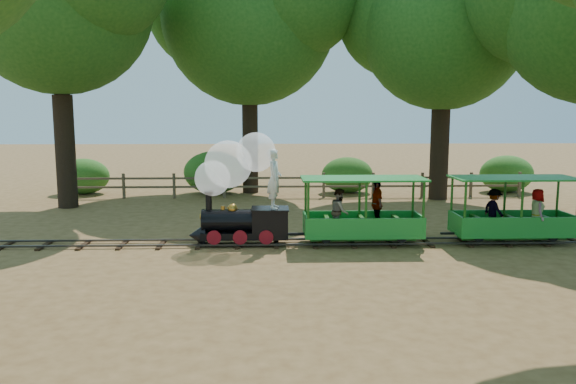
{
  "coord_description": "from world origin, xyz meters",
  "views": [
    {
      "loc": [
        -1.14,
        -14.34,
        3.48
      ],
      "look_at": [
        -0.68,
        0.5,
        1.32
      ],
      "focal_mm": 35.0,
      "sensor_mm": 36.0,
      "label": 1
    }
  ],
  "objects_px": {
    "locomotive": "(237,181)",
    "carriage_rear": "(512,216)",
    "fence": "(299,183)",
    "carriage_front": "(361,215)"
  },
  "relations": [
    {
      "from": "locomotive",
      "to": "fence",
      "type": "distance_m",
      "value": 8.26
    },
    {
      "from": "carriage_rear",
      "to": "fence",
      "type": "xyz_separation_m",
      "value": [
        -5.21,
        8.04,
        -0.16
      ]
    },
    {
      "from": "locomotive",
      "to": "fence",
      "type": "height_order",
      "value": "locomotive"
    },
    {
      "from": "carriage_front",
      "to": "carriage_rear",
      "type": "bearing_deg",
      "value": -0.99
    },
    {
      "from": "carriage_rear",
      "to": "fence",
      "type": "bearing_deg",
      "value": 122.93
    },
    {
      "from": "carriage_front",
      "to": "fence",
      "type": "bearing_deg",
      "value": 98.77
    },
    {
      "from": "locomotive",
      "to": "carriage_rear",
      "type": "relative_size",
      "value": 0.94
    },
    {
      "from": "locomotive",
      "to": "fence",
      "type": "xyz_separation_m",
      "value": [
        2.0,
        7.93,
        -1.1
      ]
    },
    {
      "from": "carriage_front",
      "to": "locomotive",
      "type": "bearing_deg",
      "value": 179.43
    },
    {
      "from": "carriage_front",
      "to": "carriage_rear",
      "type": "distance_m",
      "value": 3.98
    }
  ]
}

